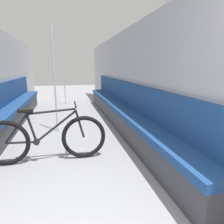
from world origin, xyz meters
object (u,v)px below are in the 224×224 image
Objects in this scene: grab_pole_near at (55,81)px; bicycle at (46,139)px; grab_pole_far at (64,75)px; bench_seat_row_left at (6,117)px; bench_seat_row_right at (121,111)px.

bicycle is at bearing -93.94° from grab_pole_near.
grab_pole_near is 1.00× the size of grab_pole_far.
bench_seat_row_left is 1.00× the size of bench_seat_row_right.
grab_pole_far is (-1.29, 3.24, 0.74)m from bench_seat_row_right.
bench_seat_row_right is 2.97× the size of grab_pole_far.
bench_seat_row_left is 2.97× the size of grab_pole_far.
grab_pole_far is (1.24, 3.24, 0.74)m from bench_seat_row_left.
bench_seat_row_right is at bearing -68.34° from grab_pole_far.
bicycle is at bearing -135.10° from bench_seat_row_right.
grab_pole_near is at bearing 89.60° from bicycle.
grab_pole_near is at bearing -6.35° from bench_seat_row_left.
grab_pole_near is at bearing -175.46° from bench_seat_row_right.
grab_pole_far is (0.18, 3.36, 0.00)m from grab_pole_near.
grab_pole_near is (0.10, 1.45, 0.73)m from bicycle.
bench_seat_row_right is at bearing 4.54° from grab_pole_near.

